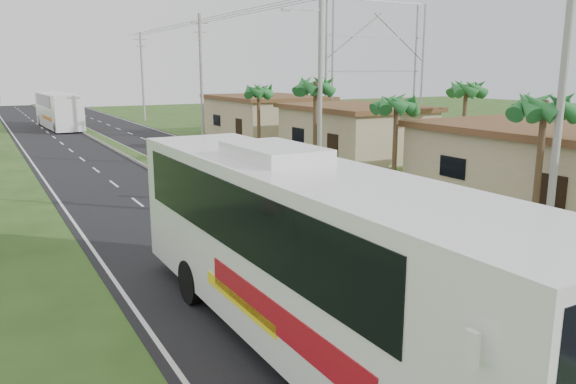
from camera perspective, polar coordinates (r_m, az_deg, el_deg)
ground at (r=15.88m, az=12.12°, el=-10.57°), size 180.00×180.00×0.00m
road_asphalt at (r=32.98m, az=-11.33°, el=1.39°), size 14.00×160.00×0.02m
median_strip at (r=32.96m, az=-11.33°, el=1.55°), size 1.20×160.00×0.18m
lane_edge_left at (r=31.63m, az=-22.93°, el=0.18°), size 0.12×160.00×0.01m
lane_edge_right at (r=35.56m, az=-1.01°, el=2.39°), size 0.12×160.00×0.01m
shop_near at (r=29.52m, az=25.24°, el=2.69°), size 8.60×12.60×3.52m
shop_mid at (r=40.83m, az=6.75°, el=6.22°), size 7.60×10.60×3.67m
shop_far at (r=52.76m, az=-2.25°, el=7.72°), size 8.60×11.60×3.82m
palm_verge_a at (r=23.44m, az=24.62°, el=7.86°), size 2.40×2.40×5.45m
palm_verge_b at (r=29.94m, az=10.97°, el=8.72°), size 2.40×2.40×5.05m
palm_verge_c at (r=35.23m, az=2.81°, el=10.67°), size 2.40×2.40×5.85m
palm_verge_d at (r=43.36m, az=-3.03°, el=10.20°), size 2.40×2.40×5.25m
palm_behind_shop at (r=37.66m, az=17.64°, el=9.93°), size 2.40×2.40×5.65m
utility_pole_a at (r=22.41m, az=26.14°, el=9.97°), size 1.60×0.28×11.00m
utility_pole_b at (r=34.20m, az=3.26°, el=12.52°), size 3.20×0.28×12.00m
utility_pole_c at (r=52.21m, az=-8.81°, el=11.66°), size 1.60×0.28×11.00m
utility_pole_d at (r=71.28m, az=-14.57°, el=11.33°), size 1.60×0.28×10.50m
billboard_lattice at (r=51.82m, az=8.95°, el=12.92°), size 10.18×1.18×12.07m
coach_bus_main at (r=12.15m, az=1.54°, el=-5.26°), size 3.01×13.70×4.42m
coach_bus_far at (r=65.16m, az=-22.31°, el=7.84°), size 3.25×12.78×3.69m
motorcyclist at (r=26.44m, az=-7.02°, el=0.90°), size 1.64×0.55×2.41m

